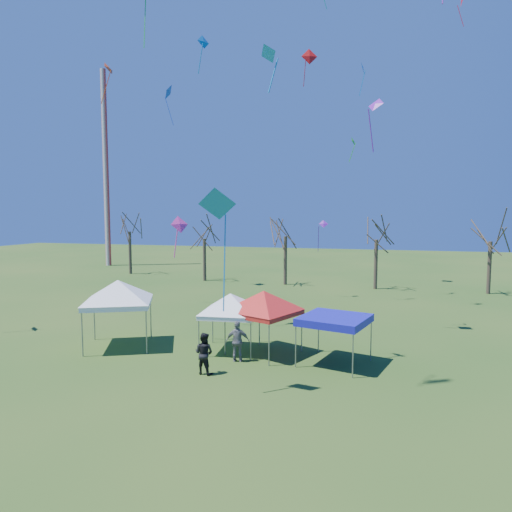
{
  "coord_description": "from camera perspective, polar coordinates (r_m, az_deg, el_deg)",
  "views": [
    {
      "loc": [
        6.39,
        -18.25,
        6.86
      ],
      "look_at": [
        0.57,
        3.0,
        4.78
      ],
      "focal_mm": 32.0,
      "sensor_mm": 36.0,
      "label": 1
    }
  ],
  "objects": [
    {
      "name": "ground",
      "position": [
        20.52,
        -3.87,
        -14.14
      ],
      "size": [
        140.0,
        140.0,
        0.0
      ],
      "primitive_type": "plane",
      "color": "#264E19",
      "rests_on": "ground"
    },
    {
      "name": "radio_mast",
      "position": [
        62.81,
        -18.26,
        10.28
      ],
      "size": [
        0.7,
        0.7,
        25.0
      ],
      "primitive_type": "cylinder",
      "color": "silver",
      "rests_on": "ground"
    },
    {
      "name": "tree_0",
      "position": [
        53.15,
        -15.57,
        4.8
      ],
      "size": [
        3.83,
        3.83,
        8.44
      ],
      "color": "#3D2D21",
      "rests_on": "ground"
    },
    {
      "name": "tree_1",
      "position": [
        46.21,
        -6.49,
        4.04
      ],
      "size": [
        3.42,
        3.42,
        7.54
      ],
      "color": "#3D2D21",
      "rests_on": "ground"
    },
    {
      "name": "tree_2",
      "position": [
        43.52,
        3.72,
        4.64
      ],
      "size": [
        3.71,
        3.71,
        8.18
      ],
      "color": "#3D2D21",
      "rests_on": "ground"
    },
    {
      "name": "tree_3",
      "position": [
        42.3,
        14.87,
        4.16
      ],
      "size": [
        3.59,
        3.59,
        7.91
      ],
      "color": "#3D2D21",
      "rests_on": "ground"
    },
    {
      "name": "tree_4",
      "position": [
        43.2,
        27.36,
        3.74
      ],
      "size": [
        3.58,
        3.58,
        7.89
      ],
      "color": "#3D2D21",
      "rests_on": "ground"
    },
    {
      "name": "tent_white_west",
      "position": [
        24.32,
        -16.89,
        -3.43
      ],
      "size": [
        4.24,
        4.24,
        3.99
      ],
      "rotation": [
        0.0,
        0.0,
        0.42
      ],
      "color": "gray",
      "rests_on": "ground"
    },
    {
      "name": "tent_white_mid",
      "position": [
        22.63,
        -3.23,
        -5.18
      ],
      "size": [
        3.79,
        3.79,
        3.35
      ],
      "rotation": [
        0.0,
        0.0,
        0.1
      ],
      "color": "gray",
      "rests_on": "ground"
    },
    {
      "name": "tent_red",
      "position": [
        22.21,
        0.97,
        -4.9
      ],
      "size": [
        3.77,
        3.77,
        3.58
      ],
      "rotation": [
        0.0,
        0.0,
        -0.41
      ],
      "color": "gray",
      "rests_on": "ground"
    },
    {
      "name": "tent_blue",
      "position": [
        21.1,
        9.8,
        -7.9
      ],
      "size": [
        3.44,
        3.44,
        2.21
      ],
      "rotation": [
        0.0,
        0.0,
        -0.26
      ],
      "color": "gray",
      "rests_on": "ground"
    },
    {
      "name": "person_grey",
      "position": [
        21.44,
        -2.3,
        -10.61
      ],
      "size": [
        1.18,
        0.69,
        1.89
      ],
      "primitive_type": "imported",
      "rotation": [
        0.0,
        0.0,
        3.36
      ],
      "color": "slate",
      "rests_on": "ground"
    },
    {
      "name": "person_dark",
      "position": [
        20.01,
        -6.52,
        -11.98
      ],
      "size": [
        0.97,
        0.81,
        1.78
      ],
      "primitive_type": "imported",
      "rotation": [
        0.0,
        0.0,
        2.97
      ],
      "color": "black",
      "rests_on": "ground"
    },
    {
      "name": "kite_11",
      "position": [
        36.54,
        6.69,
        23.52
      ],
      "size": [
        1.23,
        0.83,
        2.68
      ],
      "rotation": [
        0.0,
        0.0,
        0.37
      ],
      "color": "red",
      "rests_on": "ground"
    },
    {
      "name": "kite_7",
      "position": [
        36.77,
        -17.94,
        21.38
      ],
      "size": [
        0.89,
        1.07,
        3.04
      ],
      "rotation": [
        0.0,
        0.0,
        1.6
      ],
      "color": "red",
      "rests_on": "ground"
    },
    {
      "name": "kite_19",
      "position": [
        40.31,
        12.08,
        13.79
      ],
      "size": [
        0.62,
        0.86,
        2.15
      ],
      "rotation": [
        0.0,
        0.0,
        1.32
      ],
      "color": "green",
      "rests_on": "ground"
    },
    {
      "name": "kite_5",
      "position": [
        16.97,
        -4.84,
        6.43
      ],
      "size": [
        1.55,
        1.13,
        4.62
      ],
      "rotation": [
        0.0,
        0.0,
        3.29
      ],
      "color": "#1170BE",
      "rests_on": "ground"
    },
    {
      "name": "kite_24",
      "position": [
        31.89,
        -6.6,
        24.99
      ],
      "size": [
        0.73,
        0.92,
        2.41
      ],
      "rotation": [
        0.0,
        0.0,
        1.02
      ],
      "color": "blue",
      "rests_on": "ground"
    },
    {
      "name": "kite_22",
      "position": [
        37.1,
        8.37,
        3.83
      ],
      "size": [
        0.88,
        0.82,
        2.58
      ],
      "rotation": [
        0.0,
        0.0,
        0.17
      ],
      "color": "#6417A1",
      "rests_on": "ground"
    },
    {
      "name": "kite_27",
      "position": [
        21.58,
        1.64,
        23.92
      ],
      "size": [
        1.08,
        1.0,
        2.14
      ],
      "rotation": [
        0.0,
        0.0,
        2.58
      ],
      "color": "#1279C9",
      "rests_on": "ground"
    },
    {
      "name": "kite_1",
      "position": [
        24.32,
        -9.54,
        3.87
      ],
      "size": [
        0.99,
        1.05,
        2.24
      ],
      "rotation": [
        0.0,
        0.0,
        0.87
      ],
      "color": "#E3329E",
      "rests_on": "ground"
    },
    {
      "name": "kite_6",
      "position": [
        47.2,
        24.32,
        27.09
      ],
      "size": [
        0.59,
        1.11,
        2.59
      ],
      "rotation": [
        0.0,
        0.0,
        4.75
      ],
      "color": "red",
      "rests_on": "ground"
    },
    {
      "name": "kite_2",
      "position": [
        44.14,
        -10.95,
        19.47
      ],
      "size": [
        1.01,
        1.55,
        3.55
      ],
      "rotation": [
        0.0,
        0.0,
        4.92
      ],
      "color": "blue",
      "rests_on": "ground"
    },
    {
      "name": "kite_18",
      "position": [
        28.35,
        13.21,
        21.84
      ],
      "size": [
        0.33,
        0.74,
        1.92
      ],
      "rotation": [
        0.0,
        0.0,
        1.53
      ],
      "color": "blue",
      "rests_on": "ground"
    },
    {
      "name": "kite_17",
      "position": [
        27.16,
        14.7,
        17.74
      ],
      "size": [
        1.19,
        1.1,
        2.96
      ],
      "rotation": [
        0.0,
        0.0,
        5.69
      ],
      "color": "purple",
      "rests_on": "ground"
    }
  ]
}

